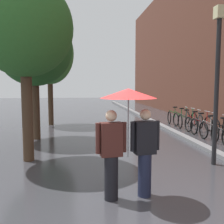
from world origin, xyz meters
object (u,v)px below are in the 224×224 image
(parked_bicycle_6, at_px, (190,121))
(parked_bicycle_4, at_px, (205,126))
(street_tree_0, at_px, (25,29))
(street_tree_2, at_px, (50,54))
(couple_under_umbrella, at_px, (128,127))
(parked_bicycle_7, at_px, (185,119))
(parked_bicycle_5, at_px, (199,123))
(parked_bicycle_8, at_px, (178,117))
(parked_bicycle_3, at_px, (215,129))
(street_lamp_post, at_px, (217,74))
(street_tree_1, at_px, (34,47))

(parked_bicycle_6, bearing_deg, parked_bicycle_4, -89.45)
(street_tree_0, relative_size, parked_bicycle_4, 4.61)
(street_tree_2, height_order, couple_under_umbrella, street_tree_2)
(street_tree_2, relative_size, parked_bicycle_7, 4.91)
(parked_bicycle_5, bearing_deg, parked_bicycle_8, 90.62)
(parked_bicycle_3, xyz_separation_m, parked_bicycle_7, (0.08, 3.27, 0.00))
(street_tree_0, relative_size, street_lamp_post, 1.21)
(street_tree_2, distance_m, parked_bicycle_8, 7.83)
(street_lamp_post, bearing_deg, parked_bicycle_8, 75.77)
(parked_bicycle_6, bearing_deg, parked_bicycle_7, 84.66)
(street_tree_1, height_order, parked_bicycle_4, street_tree_1)
(street_tree_0, xyz_separation_m, street_tree_2, (-0.08, 6.88, 0.11))
(parked_bicycle_7, distance_m, street_lamp_post, 7.14)
(parked_bicycle_5, relative_size, street_lamp_post, 0.27)
(parked_bicycle_6, bearing_deg, parked_bicycle_3, -90.08)
(street_tree_2, bearing_deg, parked_bicycle_7, -10.86)
(parked_bicycle_4, relative_size, parked_bicycle_6, 0.97)
(street_tree_2, height_order, parked_bicycle_3, street_tree_2)
(parked_bicycle_4, bearing_deg, street_tree_0, -155.28)
(street_tree_0, relative_size, parked_bicycle_7, 4.56)
(parked_bicycle_3, relative_size, parked_bicycle_6, 0.98)
(parked_bicycle_4, height_order, street_lamp_post, street_lamp_post)
(parked_bicycle_7, height_order, couple_under_umbrella, couple_under_umbrella)
(parked_bicycle_3, bearing_deg, parked_bicycle_5, 87.86)
(street_tree_0, height_order, street_tree_2, street_tree_2)
(parked_bicycle_6, bearing_deg, street_tree_2, 162.54)
(street_tree_0, relative_size, street_tree_1, 0.99)
(parked_bicycle_7, bearing_deg, parked_bicycle_6, -95.34)
(street_tree_2, xyz_separation_m, parked_bicycle_5, (7.05, -2.99, -3.43))
(parked_bicycle_4, xyz_separation_m, parked_bicycle_5, (0.04, 0.71, 0.00))
(street_tree_2, relative_size, parked_bicycle_6, 4.83)
(street_tree_0, distance_m, parked_bicycle_3, 7.99)
(street_tree_0, bearing_deg, couple_under_umbrella, -49.75)
(street_lamp_post, bearing_deg, parked_bicycle_7, 73.73)
(street_tree_1, height_order, street_tree_2, street_tree_2)
(parked_bicycle_3, relative_size, parked_bicycle_8, 0.97)
(parked_bicycle_4, height_order, couple_under_umbrella, couple_under_umbrella)
(parked_bicycle_5, xyz_separation_m, street_lamp_post, (-1.89, -4.92, 2.08))
(street_tree_1, height_order, parked_bicycle_6, street_tree_1)
(street_tree_1, distance_m, parked_bicycle_5, 7.95)
(parked_bicycle_4, xyz_separation_m, parked_bicycle_8, (0.02, 3.14, 0.00))
(parked_bicycle_8, xyz_separation_m, street_lamp_post, (-1.87, -7.36, 2.08))
(street_lamp_post, bearing_deg, parked_bicycle_3, 60.88)
(street_tree_0, height_order, parked_bicycle_3, street_tree_0)
(street_tree_0, xyz_separation_m, parked_bicycle_7, (6.99, 5.53, -3.32))
(parked_bicycle_6, height_order, parked_bicycle_8, same)
(parked_bicycle_3, bearing_deg, street_tree_2, 146.50)
(parked_bicycle_4, xyz_separation_m, street_lamp_post, (-1.85, -4.21, 2.08))
(parked_bicycle_4, bearing_deg, street_lamp_post, -113.68)
(street_tree_2, relative_size, parked_bicycle_4, 4.97)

